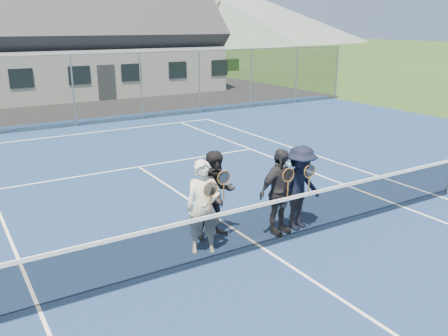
# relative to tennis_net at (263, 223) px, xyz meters

# --- Properties ---
(ground) EXTENTS (220.00, 220.00, 0.00)m
(ground) POSITION_rel_tennis_net_xyz_m (0.00, 20.00, -0.54)
(ground) COLOR #254017
(ground) RESTS_ON ground
(court_surface) EXTENTS (30.00, 30.00, 0.02)m
(court_surface) POSITION_rel_tennis_net_xyz_m (0.00, 0.00, -0.53)
(court_surface) COLOR navy
(court_surface) RESTS_ON ground
(hedge_row) EXTENTS (40.00, 1.20, 1.10)m
(hedge_row) POSITION_rel_tennis_net_xyz_m (0.00, 32.00, 0.01)
(hedge_row) COLOR black
(hedge_row) RESTS_ON ground
(hill_east) EXTENTS (90.00, 90.00, 14.00)m
(hill_east) POSITION_rel_tennis_net_xyz_m (55.00, 95.00, 6.46)
(hill_east) COLOR #586960
(hill_east) RESTS_ON ground
(court_markings) EXTENTS (11.03, 23.83, 0.01)m
(court_markings) POSITION_rel_tennis_net_xyz_m (0.00, 0.00, -0.51)
(court_markings) COLOR white
(court_markings) RESTS_ON court_surface
(tennis_net) EXTENTS (11.68, 0.08, 1.10)m
(tennis_net) POSITION_rel_tennis_net_xyz_m (0.00, 0.00, 0.00)
(tennis_net) COLOR slate
(tennis_net) RESTS_ON ground
(perimeter_fence) EXTENTS (30.07, 0.07, 3.02)m
(perimeter_fence) POSITION_rel_tennis_net_xyz_m (0.00, 13.50, 0.99)
(perimeter_fence) COLOR slate
(perimeter_fence) RESTS_ON ground
(clubhouse) EXTENTS (15.60, 8.20, 7.70)m
(clubhouse) POSITION_rel_tennis_net_xyz_m (4.00, 24.00, 3.45)
(clubhouse) COLOR silver
(clubhouse) RESTS_ON ground
(tree_c) EXTENTS (3.20, 3.20, 7.77)m
(tree_c) POSITION_rel_tennis_net_xyz_m (2.00, 33.00, 5.25)
(tree_c) COLOR #392414
(tree_c) RESTS_ON ground
(tree_d) EXTENTS (3.20, 3.20, 7.77)m
(tree_d) POSITION_rel_tennis_net_xyz_m (12.00, 33.00, 5.25)
(tree_d) COLOR #352313
(tree_d) RESTS_ON ground
(tree_e) EXTENTS (3.20, 3.20, 7.77)m
(tree_e) POSITION_rel_tennis_net_xyz_m (18.00, 33.00, 5.25)
(tree_e) COLOR #382414
(tree_e) RESTS_ON ground
(player_a) EXTENTS (0.77, 0.66, 1.80)m
(player_a) POSITION_rel_tennis_net_xyz_m (-1.03, 0.49, 0.38)
(player_a) COLOR silver
(player_a) RESTS_ON court_surface
(player_b) EXTENTS (0.95, 0.78, 1.80)m
(player_b) POSITION_rel_tennis_net_xyz_m (-0.47, 0.94, 0.38)
(player_b) COLOR black
(player_b) RESTS_ON court_surface
(player_c) EXTENTS (1.11, 0.60, 1.80)m
(player_c) POSITION_rel_tennis_net_xyz_m (0.69, 0.43, 0.38)
(player_c) COLOR black
(player_c) RESTS_ON court_surface
(player_d) EXTENTS (1.27, 0.87, 1.80)m
(player_d) POSITION_rel_tennis_net_xyz_m (1.21, 0.40, 0.38)
(player_d) COLOR black
(player_d) RESTS_ON court_surface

